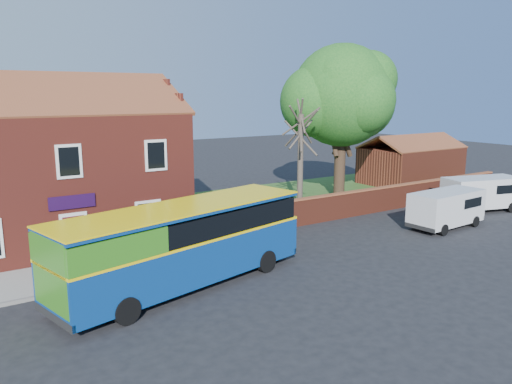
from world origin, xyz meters
TOP-DOWN VIEW (x-y plane):
  - ground at (0.00, 0.00)m, footprint 120.00×120.00m
  - pavement at (-7.00, 5.75)m, footprint 18.00×3.50m
  - kerb at (-7.00, 4.00)m, footprint 18.00×0.15m
  - grass_strip at (13.00, 13.00)m, footprint 26.00×12.00m
  - shop_building at (-7.02, 11.50)m, footprint 12.30×8.13m
  - boundary_wall at (13.00, 7.00)m, footprint 22.00×0.38m
  - outbuilding at (22.00, 13.00)m, footprint 8.20×5.06m
  - bus at (-4.43, 2.10)m, footprint 11.02×5.09m
  - van_near at (12.11, 2.14)m, footprint 4.88×2.21m
  - van_far at (17.61, 3.52)m, footprint 5.35×3.29m
  - large_tree at (12.37, 11.45)m, footprint 8.94×7.07m
  - bare_tree at (7.19, 9.30)m, footprint 2.57×3.06m

SIDE VIEW (x-z plane):
  - ground at x=0.00m, z-range 0.00..0.00m
  - grass_strip at x=13.00m, z-range 0.00..0.04m
  - pavement at x=-7.00m, z-range 0.00..0.12m
  - kerb at x=-7.00m, z-range 0.00..0.14m
  - boundary_wall at x=13.00m, z-range 0.01..1.61m
  - van_near at x=12.11m, z-range 0.12..2.23m
  - van_far at x=17.61m, z-range 0.13..2.32m
  - outbuilding at x=22.00m, z-range -0.48..3.69m
  - bus at x=-4.43m, z-range 0.22..3.47m
  - shop_building at x=-7.02m, z-range -1.84..8.66m
  - bare_tree at x=7.19m, z-range 0.09..6.93m
  - large_tree at x=12.37m, z-range 1.69..12.58m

